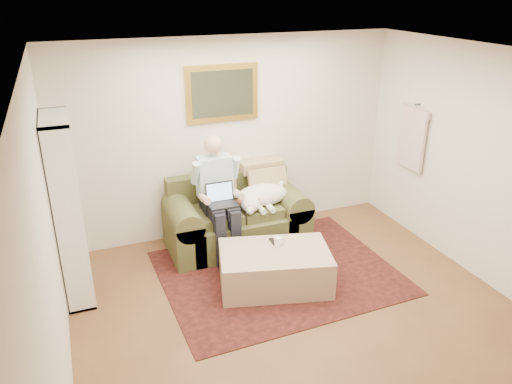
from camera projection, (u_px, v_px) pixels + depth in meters
room_shell at (304, 199)px, 4.70m from camera, size 4.51×5.00×2.61m
rug at (278, 272)px, 5.92m from camera, size 2.73×2.21×0.01m
sofa at (236, 222)px, 6.47m from camera, size 1.78×0.91×1.07m
seated_man at (220, 199)px, 6.07m from camera, size 0.59×0.84×1.50m
laptop at (221, 198)px, 6.00m from camera, size 0.35×0.27×0.25m
sleeping_dog at (262, 195)px, 6.36m from camera, size 0.73×0.46×0.27m
ottoman at (275, 268)px, 5.60m from camera, size 1.37×1.05×0.44m
coffee_mug at (278, 242)px, 5.61m from camera, size 0.08×0.08×0.10m
tv_remote at (273, 241)px, 5.70m from camera, size 0.06×0.15×0.02m
bookshelf at (68, 211)px, 5.17m from camera, size 0.28×0.80×2.00m
wall_mirror at (222, 93)px, 6.24m from camera, size 0.94×0.04×0.72m
hanging_shirt at (412, 135)px, 6.48m from camera, size 0.06×0.52×0.90m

